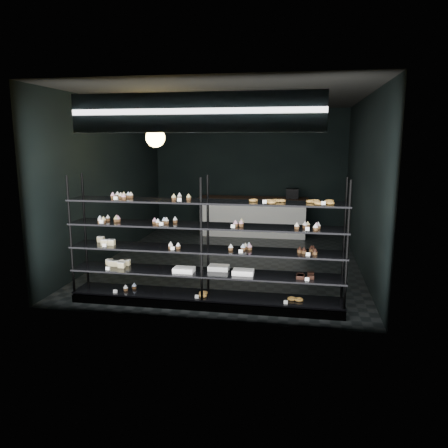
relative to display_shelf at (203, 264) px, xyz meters
name	(u,v)px	position (x,y,z in m)	size (l,w,h in m)	color
room	(231,182)	(0.01, 2.45, 0.97)	(5.01, 6.01, 3.20)	black
display_shelf	(203,264)	(0.00, 0.00, 0.00)	(4.00, 0.50, 1.91)	black
signage	(194,112)	(0.01, -0.48, 2.12)	(3.30, 0.05, 0.50)	#0C0F3D
pendant_lamp	(155,138)	(-1.13, 1.35, 1.82)	(0.33, 0.33, 0.90)	black
service_counter	(253,216)	(0.19, 4.95, -0.13)	(2.76, 0.65, 1.23)	silver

